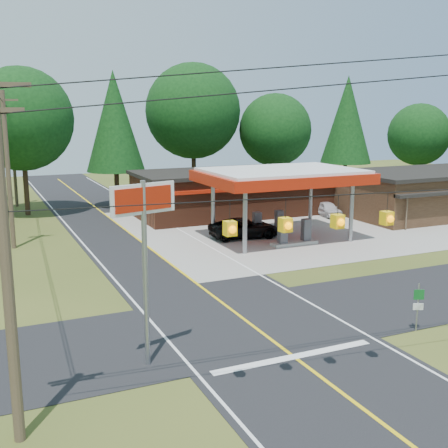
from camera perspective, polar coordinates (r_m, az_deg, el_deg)
name	(u,v)px	position (r m, az deg, el deg)	size (l,w,h in m)	color
ground	(249,324)	(23.93, 2.57, -10.07)	(120.00, 120.00, 0.00)	#3B4A1A
main_highway	(249,323)	(23.92, 2.57, -10.05)	(8.00, 120.00, 0.02)	black
cross_road	(249,323)	(23.92, 2.57, -10.04)	(70.00, 7.00, 0.02)	black
lane_center_yellow	(249,323)	(23.92, 2.57, -10.01)	(0.15, 110.00, 0.00)	yellow
gas_canopy	(282,178)	(38.25, 5.89, 4.66)	(10.60, 7.40, 4.88)	gray
convenience_store	(232,192)	(47.79, 0.86, 3.24)	(16.40, 7.55, 3.80)	#512617
utility_pole_near_left	(5,255)	(15.26, -21.33, -2.93)	(1.80, 0.30, 10.00)	#473828
utility_pole_far_left	(8,168)	(38.05, -21.10, 5.33)	(1.80, 0.30, 10.00)	#473828
utility_pole_north	(13,155)	(55.09, -20.62, 6.58)	(0.30, 0.30, 9.50)	#473828
overhead_beacons	(313,199)	(16.75, 8.99, 2.49)	(17.04, 2.04, 1.03)	black
treeline_backdrop	(121,127)	(45.19, -10.44, 9.68)	(70.27, 51.59, 13.30)	#332316
suv_car	(245,228)	(39.18, 2.11, -0.42)	(4.99, 4.99, 1.39)	black
sedan_car	(327,209)	(48.10, 10.43, 1.52)	(3.53, 3.53, 1.20)	silver
big_stop_sign	(144,231)	(18.95, -8.11, -0.73)	(2.36, 0.71, 6.52)	gray
route_sign_post	(418,303)	(24.01, 19.11, -7.60)	(0.39, 0.20, 2.02)	gray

